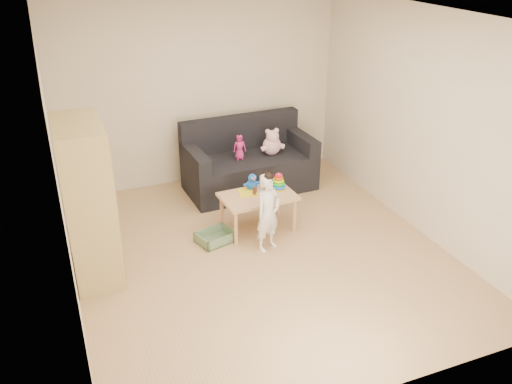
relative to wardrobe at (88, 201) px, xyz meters
name	(u,v)px	position (x,y,z in m)	size (l,w,h in m)	color
room	(260,146)	(1.76, -0.32, 0.46)	(4.50, 4.50, 4.50)	tan
wardrobe	(88,201)	(0.00, 0.00, 0.00)	(0.46, 0.93, 1.67)	tan
sofa	(250,173)	(2.27, 1.31, -0.59)	(1.76, 0.88, 0.49)	black
play_table	(258,212)	(1.94, 0.20, -0.61)	(0.88, 0.55, 0.46)	#EAB280
storage_bin	(215,237)	(1.37, 0.11, -0.78)	(0.41, 0.31, 0.12)	#668761
toddler	(268,214)	(1.88, -0.25, -0.39)	(0.33, 0.22, 0.90)	white
pink_bear	(272,144)	(2.58, 1.27, -0.19)	(0.28, 0.24, 0.32)	#FFBBCA
doll	(240,147)	(2.10, 1.27, -0.17)	(0.17, 0.12, 0.34)	#DD2983
ring_stacker	(278,183)	(2.24, 0.26, -0.29)	(0.18, 0.18, 0.20)	#D6A30B
brown_bottle	(265,181)	(2.09, 0.35, -0.28)	(0.08, 0.08, 0.22)	black
blue_plush	(252,182)	(1.93, 0.37, -0.27)	(0.18, 0.14, 0.21)	#1B63FB
wooden_figure	(255,191)	(1.90, 0.20, -0.31)	(0.05, 0.04, 0.12)	brown
yellow_book	(248,192)	(1.85, 0.30, -0.37)	(0.22, 0.22, 0.02)	yellow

